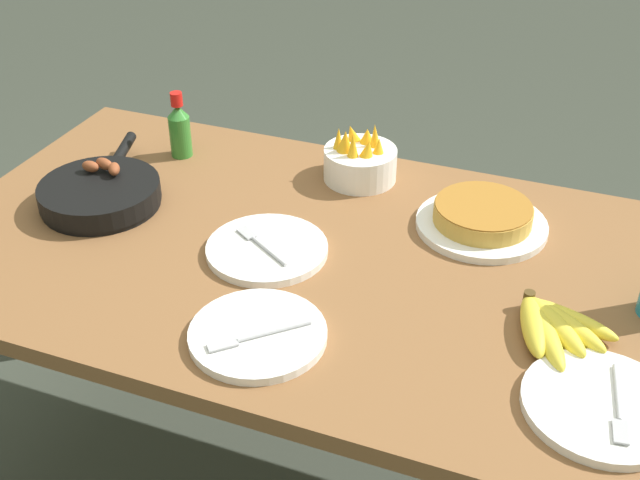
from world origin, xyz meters
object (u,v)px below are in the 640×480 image
at_px(frittata_plate_center, 482,218).
at_px(fruit_bowl_mango, 360,160).
at_px(empty_plate_near_front, 258,334).
at_px(empty_plate_far_left, 267,249).
at_px(empty_plate_far_right, 602,406).
at_px(skillet, 100,193).
at_px(hot_sauce_bottle, 180,129).
at_px(banana_bunch, 551,325).

xyz_separation_m(frittata_plate_center, fruit_bowl_mango, (-0.30, 0.11, 0.02)).
height_order(frittata_plate_center, fruit_bowl_mango, fruit_bowl_mango).
relative_size(empty_plate_near_front, fruit_bowl_mango, 1.44).
relative_size(empty_plate_far_left, empty_plate_far_right, 0.98).
distance_m(skillet, empty_plate_near_front, 0.56).
xyz_separation_m(fruit_bowl_mango, hot_sauce_bottle, (-0.43, -0.04, 0.02)).
bearing_deg(fruit_bowl_mango, empty_plate_far_right, -43.72).
distance_m(frittata_plate_center, empty_plate_far_left, 0.44).
distance_m(banana_bunch, empty_plate_near_front, 0.49).
distance_m(empty_plate_near_front, empty_plate_far_right, 0.55).
bearing_deg(empty_plate_far_left, banana_bunch, -5.24).
relative_size(empty_plate_far_left, fruit_bowl_mango, 1.46).
bearing_deg(empty_plate_far_right, hot_sauce_bottle, 153.31).
relative_size(skillet, empty_plate_far_right, 1.56).
bearing_deg(hot_sauce_bottle, banana_bunch, -21.28).
xyz_separation_m(skillet, hot_sauce_bottle, (0.05, 0.26, 0.04)).
bearing_deg(frittata_plate_center, banana_bunch, -58.55).
height_order(empty_plate_far_left, fruit_bowl_mango, fruit_bowl_mango).
bearing_deg(empty_plate_far_left, hot_sauce_bottle, 139.74).
bearing_deg(fruit_bowl_mango, frittata_plate_center, -19.84).
xyz_separation_m(frittata_plate_center, empty_plate_far_left, (-0.37, -0.24, -0.02)).
relative_size(fruit_bowl_mango, hot_sauce_bottle, 1.03).
bearing_deg(frittata_plate_center, empty_plate_near_front, -120.55).
height_order(skillet, hot_sauce_bottle, hot_sauce_bottle).
bearing_deg(empty_plate_far_right, skillet, 167.08).
height_order(fruit_bowl_mango, hot_sauce_bottle, hot_sauce_bottle).
bearing_deg(empty_plate_far_left, skillet, 174.44).
xyz_separation_m(empty_plate_near_front, empty_plate_far_right, (0.55, 0.04, -0.00)).
xyz_separation_m(empty_plate_far_right, fruit_bowl_mango, (-0.57, 0.54, 0.04)).
height_order(banana_bunch, empty_plate_far_left, banana_bunch).
xyz_separation_m(skillet, empty_plate_near_front, (0.49, -0.28, -0.02)).
height_order(empty_plate_near_front, hot_sauce_bottle, hot_sauce_bottle).
bearing_deg(banana_bunch, empty_plate_far_left, 174.76).
height_order(empty_plate_far_left, empty_plate_far_right, same).
height_order(skillet, empty_plate_far_left, skillet).
distance_m(skillet, frittata_plate_center, 0.80).
height_order(frittata_plate_center, empty_plate_far_left, frittata_plate_center).
height_order(banana_bunch, hot_sauce_bottle, hot_sauce_bottle).
distance_m(banana_bunch, frittata_plate_center, 0.34).
height_order(frittata_plate_center, empty_plate_near_front, frittata_plate_center).
relative_size(skillet, frittata_plate_center, 1.42).
height_order(empty_plate_near_front, fruit_bowl_mango, fruit_bowl_mango).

